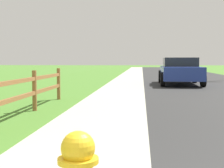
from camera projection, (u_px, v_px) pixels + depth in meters
The scene contains 5 objects.
ground_plane at pixel (143, 76), 26.37m from camera, with size 120.00×120.00×0.00m, color #497C2B.
road_asphalt at pixel (184, 75), 28.05m from camera, with size 7.00×66.00×0.01m, color #2C2C2C.
curb_concrete at pixel (109, 75), 28.63m from camera, with size 6.00×66.00×0.01m, color #B7B4A1.
grass_verge at pixel (92, 75), 28.77m from camera, with size 5.00×66.00×0.00m, color #497C2B.
parked_suv_blue at pixel (180, 71), 17.23m from camera, with size 2.21×4.78×1.41m.
Camera 1 is at (-0.12, -1.47, 1.27)m, focal length 52.48 mm.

